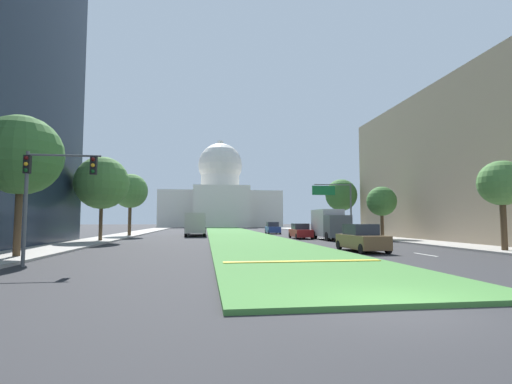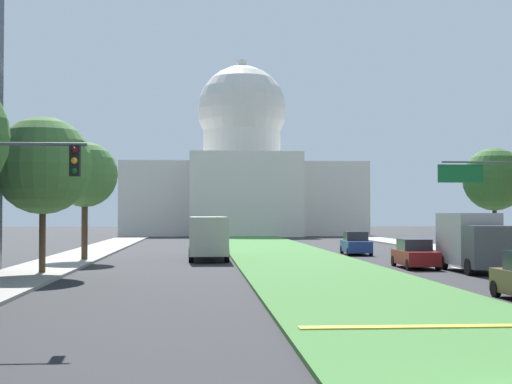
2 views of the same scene
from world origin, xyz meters
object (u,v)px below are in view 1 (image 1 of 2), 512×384
object	(u,v)px
street_tree_left_mid	(102,183)
street_tree_right_far	(341,195)
street_tree_right_near	(502,184)
sedan_distant	(273,228)
city_bus	(196,222)
overhead_guide_sign	(337,199)
capitol_building	(220,197)
street_tree_left_far	(130,191)
sedan_lead_stopped	(361,239)
box_truck_delivery	(330,224)
street_tree_left_near	(21,155)
traffic_light_near_left	(46,182)
street_tree_right_mid	(382,202)
sedan_midblock	(300,231)

from	to	relation	value
street_tree_left_mid	street_tree_right_far	bearing A→B (deg)	24.55
street_tree_right_near	sedan_distant	distance (m)	35.77
street_tree_left_mid	city_bus	bearing A→B (deg)	57.91
overhead_guide_sign	street_tree_right_near	distance (m)	21.37
street_tree_right_far	capitol_building	bearing A→B (deg)	102.88
street_tree_right_far	sedan_distant	size ratio (longest dim) A/B	1.71
overhead_guide_sign	city_bus	distance (m)	19.06
capitol_building	street_tree_right_far	distance (m)	65.51
street_tree_right_near	street_tree_left_far	bearing A→B (deg)	136.32
sedan_lead_stopped	box_truck_delivery	xyz separation A→B (m)	(2.74, 14.32, 0.83)
street_tree_left_near	street_tree_right_near	distance (m)	29.01
street_tree_left_mid	city_bus	xyz separation A→B (m)	(8.68, 13.84, -3.88)
traffic_light_near_left	city_bus	size ratio (longest dim) A/B	0.47
street_tree_left_near	street_tree_right_near	bearing A→B (deg)	0.20
street_tree_right_mid	city_bus	bearing A→B (deg)	144.68
street_tree_left_far	sedan_lead_stopped	size ratio (longest dim) A/B	1.69
street_tree_left_near	street_tree_right_far	size ratio (longest dim) A/B	0.99
street_tree_left_far	capitol_building	bearing A→B (deg)	78.01
traffic_light_near_left	sedan_distant	xyz separation A→B (m)	(17.43, 38.12, -2.96)
sedan_distant	city_bus	bearing A→B (deg)	-156.93
street_tree_right_near	sedan_midblock	distance (m)	21.55
street_tree_left_near	city_bus	bearing A→B (deg)	73.59
sedan_lead_stopped	capitol_building	bearing A→B (deg)	93.62
street_tree_right_far	overhead_guide_sign	bearing A→B (deg)	-113.87
sedan_lead_stopped	street_tree_left_near	bearing A→B (deg)	-174.13
traffic_light_near_left	street_tree_left_mid	bearing A→B (deg)	97.85
overhead_guide_sign	sedan_midblock	world-z (taller)	overhead_guide_sign
street_tree_right_mid	sedan_midblock	bearing A→B (deg)	153.61
overhead_guide_sign	sedan_distant	size ratio (longest dim) A/B	1.42
street_tree_left_near	street_tree_right_mid	world-z (taller)	street_tree_left_near
street_tree_right_far	sedan_lead_stopped	bearing A→B (deg)	-108.10
street_tree_left_mid	sedan_midblock	xyz separation A→B (m)	(20.56, 3.75, -4.85)
traffic_light_near_left	box_truck_delivery	distance (m)	28.48
capitol_building	traffic_light_near_left	bearing A→B (deg)	-96.94
street_tree_left_mid	street_tree_left_far	xyz separation A→B (m)	(0.48, 11.38, 0.09)
overhead_guide_sign	traffic_light_near_left	bearing A→B (deg)	-132.70
street_tree_right_far	street_tree_left_far	bearing A→B (deg)	-176.27
street_tree_right_mid	street_tree_right_far	distance (m)	13.49
overhead_guide_sign	sedan_lead_stopped	distance (m)	20.20
street_tree_right_mid	sedan_midblock	world-z (taller)	street_tree_right_mid
street_tree_right_near	sedan_distant	world-z (taller)	street_tree_right_near
street_tree_right_mid	street_tree_left_far	xyz separation A→B (m)	(-27.92, 11.52, 1.70)
traffic_light_near_left	street_tree_left_far	world-z (taller)	street_tree_left_far
street_tree_left_near	street_tree_left_mid	xyz separation A→B (m)	(0.07, 15.87, 0.07)
traffic_light_near_left	street_tree_right_far	distance (m)	41.98
capitol_building	street_tree_left_far	xyz separation A→B (m)	(-13.94, -65.64, -3.27)
street_tree_right_far	sedan_midblock	size ratio (longest dim) A/B	1.68
capitol_building	box_truck_delivery	size ratio (longest dim) A/B	5.54
sedan_midblock	city_bus	bearing A→B (deg)	139.67
street_tree_right_far	sedan_distant	xyz separation A→B (m)	(-8.90, 5.46, -4.77)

